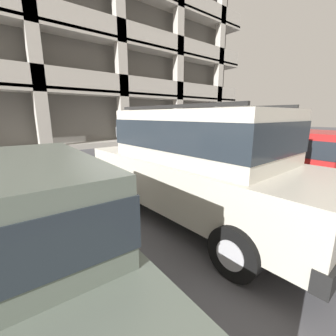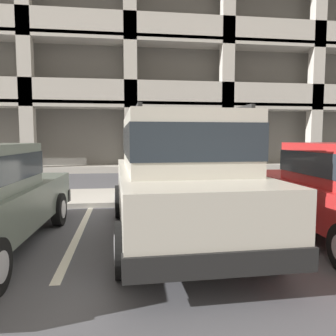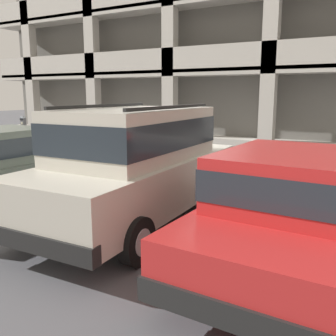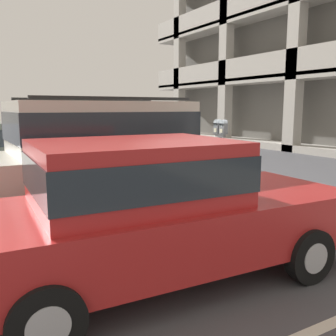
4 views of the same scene
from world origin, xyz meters
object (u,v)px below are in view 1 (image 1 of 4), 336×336
at_px(parking_meter_near, 123,140).
at_px(silver_suv, 197,160).
at_px(red_sedan, 0,239).
at_px(dark_hatchback, 287,160).
at_px(parking_garage, 13,22).

bearing_deg(parking_meter_near, silver_suv, -87.82).
distance_m(red_sedan, dark_hatchback, 5.63).
xyz_separation_m(silver_suv, dark_hatchback, (2.67, -0.46, -0.27)).
bearing_deg(parking_garage, red_sedan, -98.81).
bearing_deg(silver_suv, parking_garage, 90.50).
bearing_deg(dark_hatchback, red_sedan, -177.95).
xyz_separation_m(silver_suv, parking_garage, (-0.50, 15.42, 6.45)).
bearing_deg(dark_hatchback, silver_suv, 172.62).
distance_m(dark_hatchback, parking_garage, 17.53).
bearing_deg(parking_meter_near, parking_garage, 91.80).
bearing_deg(red_sedan, silver_suv, 11.02).
bearing_deg(parking_garage, dark_hatchback, -78.70).
bearing_deg(red_sedan, dark_hatchback, 2.48).
relative_size(parking_meter_near, parking_garage, 0.05).
height_order(parking_meter_near, parking_garage, parking_garage).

